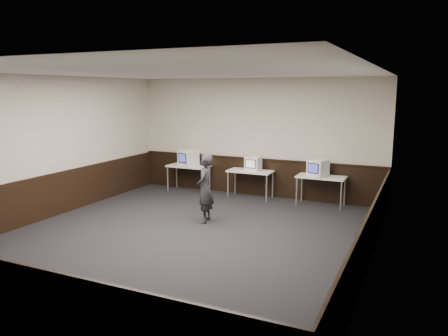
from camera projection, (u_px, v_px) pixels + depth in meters
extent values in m
plane|color=black|center=(184.00, 238.00, 8.60)|extent=(8.00, 8.00, 0.00)
plane|color=white|center=(181.00, 72.00, 8.04)|extent=(8.00, 8.00, 0.00)
plane|color=beige|center=(256.00, 137.00, 11.90)|extent=(7.00, 0.00, 7.00)
plane|color=beige|center=(47.00, 148.00, 9.76)|extent=(0.00, 8.00, 8.00)
plane|color=beige|center=(375.00, 172.00, 6.88)|extent=(0.00, 8.00, 8.00)
cube|color=black|center=(255.00, 177.00, 12.07)|extent=(6.98, 0.04, 1.00)
cube|color=black|center=(7.00, 301.00, 4.95)|extent=(6.98, 0.04, 1.00)
cube|color=black|center=(51.00, 196.00, 9.95)|extent=(0.04, 7.98, 1.00)
cube|color=black|center=(369.00, 238.00, 7.08)|extent=(0.04, 7.98, 1.00)
cube|color=black|center=(255.00, 159.00, 11.96)|extent=(6.98, 0.06, 0.04)
cube|color=white|center=(188.00, 166.00, 12.47)|extent=(1.20, 0.60, 0.04)
cylinder|color=#999999|center=(168.00, 179.00, 12.54)|extent=(0.04, 0.04, 0.71)
cylinder|color=#999999|center=(202.00, 182.00, 12.09)|extent=(0.04, 0.04, 0.71)
cylinder|color=#999999|center=(177.00, 176.00, 12.99)|extent=(0.04, 0.04, 0.71)
cylinder|color=#999999|center=(210.00, 179.00, 12.54)|extent=(0.04, 0.04, 0.71)
cube|color=white|center=(250.00, 171.00, 11.69)|extent=(1.20, 0.60, 0.04)
cylinder|color=#999999|center=(228.00, 185.00, 11.76)|extent=(0.04, 0.04, 0.71)
cylinder|color=#999999|center=(266.00, 189.00, 11.31)|extent=(0.04, 0.04, 0.71)
cylinder|color=#999999|center=(235.00, 181.00, 12.21)|extent=(0.04, 0.04, 0.71)
cylinder|color=#999999|center=(273.00, 185.00, 11.75)|extent=(0.04, 0.04, 0.71)
cube|color=white|center=(321.00, 177.00, 10.91)|extent=(1.20, 0.60, 0.04)
cylinder|color=#999999|center=(297.00, 192.00, 10.98)|extent=(0.04, 0.04, 0.71)
cylinder|color=#999999|center=(341.00, 196.00, 10.53)|extent=(0.04, 0.04, 0.71)
cylinder|color=#999999|center=(302.00, 188.00, 11.43)|extent=(0.04, 0.04, 0.71)
cylinder|color=#999999|center=(345.00, 192.00, 10.97)|extent=(0.04, 0.04, 0.71)
cube|color=white|center=(188.00, 158.00, 12.40)|extent=(0.57, 0.58, 0.45)
cube|color=black|center=(182.00, 158.00, 12.23)|extent=(0.32, 0.12, 0.27)
cube|color=#35419D|center=(182.00, 158.00, 12.22)|extent=(0.28, 0.09, 0.22)
cube|color=white|center=(253.00, 163.00, 11.66)|extent=(0.38, 0.40, 0.38)
cube|color=black|center=(251.00, 164.00, 11.48)|extent=(0.28, 0.02, 0.23)
cube|color=#B7B8A2|center=(250.00, 164.00, 11.47)|extent=(0.24, 0.01, 0.19)
cube|color=white|center=(318.00, 168.00, 10.87)|extent=(0.54, 0.55, 0.42)
cube|color=black|center=(313.00, 168.00, 10.71)|extent=(0.30, 0.12, 0.25)
cube|color=#3E42B8|center=(313.00, 168.00, 10.71)|extent=(0.26, 0.09, 0.21)
imported|color=#26252B|center=(205.00, 188.00, 9.52)|extent=(0.47, 0.61, 1.51)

